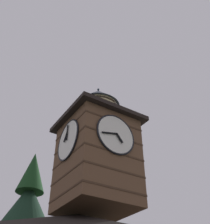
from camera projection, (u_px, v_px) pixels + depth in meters
The scene contains 2 objects.
clock_tower at pixel (97, 150), 16.26m from camera, with size 4.28×4.28×7.90m.
flying_bird_low at pixel (107, 108), 22.56m from camera, with size 0.70×0.64×0.17m.
Camera 1 is at (6.11, 12.37, 1.80)m, focal length 46.84 mm.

